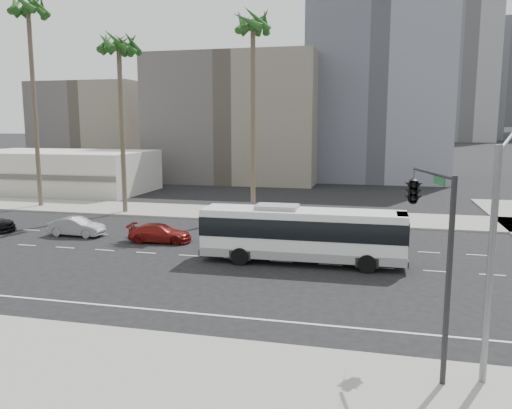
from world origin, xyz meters
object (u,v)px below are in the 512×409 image
(car_b, at_px, (77,227))
(palm_near, at_px, (253,30))
(city_bus, at_px, (302,233))
(palm_mid, at_px, (119,49))
(streetlight_corner, at_px, (494,244))
(traffic_signal, at_px, (417,198))
(car_a, at_px, (160,233))
(palm_far, at_px, (28,13))

(car_b, bearing_deg, palm_near, -42.24)
(city_bus, distance_m, car_b, 18.00)
(car_b, relative_size, palm_mid, 0.26)
(streetlight_corner, height_order, palm_near, palm_near)
(city_bus, xyz_separation_m, palm_near, (-6.78, 14.91, 14.59))
(city_bus, bearing_deg, palm_near, 113.62)
(traffic_signal, distance_m, palm_mid, 35.75)
(car_a, distance_m, streetlight_corner, 24.92)
(car_a, bearing_deg, traffic_signal, -135.37)
(palm_far, bearing_deg, city_bus, -27.00)
(city_bus, height_order, palm_mid, palm_mid)
(streetlight_corner, xyz_separation_m, palm_mid, (-26.92, 26.40, 10.37))
(car_a, bearing_deg, streetlight_corner, -135.97)
(city_bus, bearing_deg, streetlight_corner, -58.99)
(palm_near, xyz_separation_m, palm_mid, (-12.11, -1.44, -1.45))
(city_bus, height_order, traffic_signal, traffic_signal)
(city_bus, distance_m, palm_far, 36.71)
(palm_mid, height_order, palm_far, palm_far)
(car_a, xyz_separation_m, car_b, (-6.96, 0.43, 0.05))
(city_bus, xyz_separation_m, traffic_signal, (5.76, -10.69, 3.85))
(palm_near, bearing_deg, streetlight_corner, -61.98)
(streetlight_corner, relative_size, palm_near, 0.45)
(car_b, xyz_separation_m, traffic_signal, (23.39, -14.19, 4.99))
(palm_far, bearing_deg, traffic_signal, -36.24)
(car_a, distance_m, palm_near, 20.11)
(car_b, distance_m, palm_mid, 17.47)
(palm_far, bearing_deg, car_b, -44.81)
(streetlight_corner, bearing_deg, car_a, 159.05)
(car_a, xyz_separation_m, palm_far, (-18.30, 11.70, 18.23))
(car_a, xyz_separation_m, palm_near, (3.89, 11.85, 15.78))
(car_b, bearing_deg, traffic_signal, -119.96)
(car_a, bearing_deg, car_b, 81.02)
(streetlight_corner, distance_m, traffic_signal, 3.36)
(traffic_signal, bearing_deg, palm_near, 100.87)
(car_a, relative_size, palm_near, 0.25)
(car_a, relative_size, car_b, 1.06)
(palm_mid, xyz_separation_m, palm_far, (-10.08, 1.29, 3.90))
(city_bus, xyz_separation_m, palm_far, (-28.97, 14.76, 17.04))
(car_b, relative_size, traffic_signal, 0.62)
(city_bus, xyz_separation_m, car_a, (-10.67, 3.06, -1.19))
(palm_near, bearing_deg, traffic_signal, -63.89)
(city_bus, xyz_separation_m, palm_mid, (-18.89, 13.48, 13.14))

